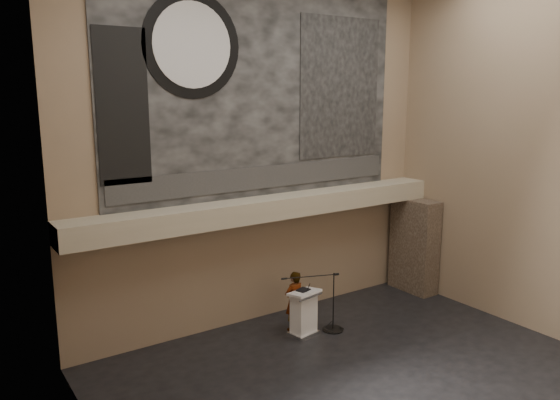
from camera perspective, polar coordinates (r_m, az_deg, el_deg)
floor at (r=11.64m, az=9.32°, el=-18.33°), size 10.00×10.00×0.00m
wall_back at (r=13.37m, az=-1.92°, el=4.98°), size 10.00×0.02×8.50m
wall_left at (r=7.69m, az=-17.83°, el=-0.32°), size 0.02×8.00×8.50m
wall_right at (r=14.15m, az=24.86°, el=4.29°), size 0.02×8.00×8.50m
soffit at (r=13.25m, az=-0.97°, el=-0.78°), size 10.00×0.80×0.50m
sprinkler_left at (r=12.49m, az=-7.01°, el=-2.93°), size 0.04×0.04×0.06m
sprinkler_right at (r=14.37m, az=5.51°, el=-1.01°), size 0.04×0.04×0.06m
banner at (r=13.27m, az=-1.90°, el=11.20°), size 8.00×0.05×5.00m
banner_text_strip at (r=13.40m, az=-1.75°, el=2.40°), size 7.76×0.02×0.55m
banner_clock_rim at (r=12.40m, az=-9.16°, el=15.68°), size 2.30×0.02×2.30m
banner_clock_face at (r=12.39m, az=-9.12°, el=15.69°), size 1.84×0.02×1.84m
banner_building_print at (r=14.65m, az=6.32°, el=11.54°), size 2.60×0.02×3.60m
banner_brick_print at (r=11.78m, az=-16.11°, el=9.29°), size 1.10×0.02×3.20m
stone_pier at (r=16.27m, az=13.85°, el=-4.62°), size 0.60×1.40×2.70m
lectern at (r=13.24m, az=2.49°, el=-11.70°), size 0.79×0.62×1.13m
binder at (r=13.05m, az=2.45°, el=-9.38°), size 0.35×0.31×0.04m
papers at (r=12.94m, az=2.31°, el=-9.62°), size 0.27×0.31×0.00m
speaker_person at (r=13.42m, az=1.49°, el=-10.50°), size 0.56×0.39×1.48m
mic_stand at (r=13.64m, az=5.36°, el=-12.53°), size 1.48×0.72×1.46m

